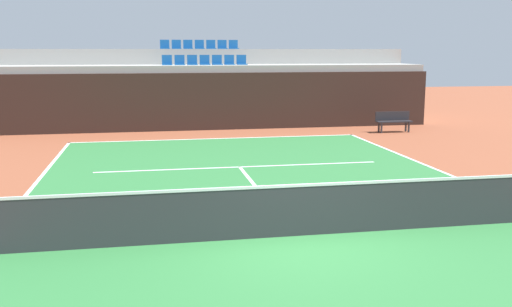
{
  "coord_description": "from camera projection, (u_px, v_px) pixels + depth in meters",
  "views": [
    {
      "loc": [
        -2.59,
        -9.73,
        3.35
      ],
      "look_at": [
        -0.36,
        2.0,
        1.2
      ],
      "focal_mm": 40.26,
      "sensor_mm": 36.0,
      "label": 1
    }
  ],
  "objects": [
    {
      "name": "back_wall",
      "position": [
        209.0,
        102.0,
        24.38
      ],
      "size": [
        19.68,
        0.3,
        2.42
      ],
      "primitive_type": "cube",
      "color": "black",
      "rests_on": "ground_plane"
    },
    {
      "name": "tennis_net",
      "position": [
        296.0,
        210.0,
        10.39
      ],
      "size": [
        11.08,
        0.08,
        1.07
      ],
      "color": "black",
      "rests_on": "court_surface"
    },
    {
      "name": "player_bench",
      "position": [
        393.0,
        120.0,
        23.79
      ],
      "size": [
        1.5,
        0.4,
        0.85
      ],
      "color": "#232328",
      "rests_on": "ground_plane"
    },
    {
      "name": "seating_row_upper",
      "position": [
        200.0,
        46.0,
        27.68
      ],
      "size": [
        3.77,
        0.44,
        0.44
      ],
      "color": "#145193",
      "rests_on": "stands_tier_upper"
    },
    {
      "name": "stands_tier_lower",
      "position": [
        206.0,
        96.0,
        25.66
      ],
      "size": [
        19.68,
        2.4,
        2.72
      ],
      "primitive_type": "cube",
      "color": "#9E9E99",
      "rests_on": "ground_plane"
    },
    {
      "name": "service_line_far",
      "position": [
        240.0,
        167.0,
        16.67
      ],
      "size": [
        8.26,
        0.1,
        0.0
      ],
      "primitive_type": "cube",
      "color": "white",
      "rests_on": "court_surface"
    },
    {
      "name": "ground_plane",
      "position": [
        296.0,
        236.0,
        10.48
      ],
      "size": [
        80.0,
        80.0,
        0.0
      ],
      "primitive_type": "plane",
      "color": "brown"
    },
    {
      "name": "baseline_far",
      "position": [
        217.0,
        139.0,
        22.03
      ],
      "size": [
        11.0,
        0.1,
        0.0
      ],
      "primitive_type": "cube",
      "color": "white",
      "rests_on": "court_surface"
    },
    {
      "name": "court_surface",
      "position": [
        296.0,
        236.0,
        10.48
      ],
      "size": [
        11.0,
        24.0,
        0.01
      ],
      "primitive_type": "cube",
      "color": "#2D7238",
      "rests_on": "ground_plane"
    },
    {
      "name": "centre_service_line",
      "position": [
        261.0,
        194.0,
        13.57
      ],
      "size": [
        0.1,
        6.4,
        0.0
      ],
      "primitive_type": "cube",
      "color": "white",
      "rests_on": "court_surface"
    },
    {
      "name": "seating_row_lower",
      "position": [
        205.0,
        62.0,
        25.48
      ],
      "size": [
        3.77,
        0.44,
        0.44
      ],
      "color": "#145193",
      "rests_on": "stands_tier_lower"
    },
    {
      "name": "stands_tier_upper",
      "position": [
        200.0,
        85.0,
        27.91
      ],
      "size": [
        19.68,
        2.4,
        3.42
      ],
      "primitive_type": "cube",
      "color": "#9E9E99",
      "rests_on": "ground_plane"
    }
  ]
}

